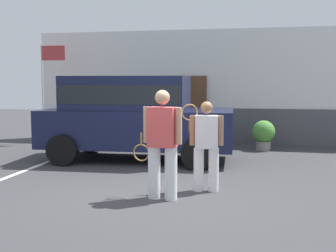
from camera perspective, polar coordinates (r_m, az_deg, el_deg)
The scene contains 8 objects.
ground_plane at distance 7.44m, azimuth -1.72°, elevation -9.02°, with size 40.00×40.00×0.00m, color #38383A.
parking_stripe_0 at distance 9.99m, azimuth -17.89°, elevation -5.41°, with size 0.12×4.40×0.01m, color silver.
house_frontage at distance 13.55m, azimuth 4.75°, elevation 4.82°, with size 10.89×0.40×3.53m.
parked_suv at distance 10.45m, azimuth -4.63°, elevation 1.67°, with size 4.69×2.36×2.05m.
tennis_player_man at distance 6.95m, azimuth -0.78°, elevation -2.30°, with size 0.90×0.34×1.79m.
tennis_player_woman at distance 7.48m, azimuth 5.10°, elevation -2.47°, with size 0.73×0.29×1.58m.
potted_plant_by_porch at distance 12.29m, azimuth 12.62°, elevation -1.00°, with size 0.64×0.64×0.84m.
flag_pole at distance 13.96m, azimuth -15.76°, elevation 6.58°, with size 0.80×0.08×3.08m.
Camera 1 is at (1.71, -6.98, 1.92)m, focal length 45.71 mm.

